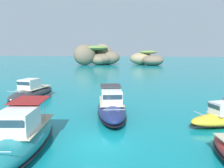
% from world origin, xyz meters
% --- Properties ---
extents(ground_plane, '(400.00, 400.00, 0.00)m').
position_xyz_m(ground_plane, '(0.00, 0.00, 0.00)').
color(ground_plane, '#0F7F89').
extents(islet_large, '(19.11, 17.93, 8.62)m').
position_xyz_m(islet_large, '(-19.59, 78.30, 3.61)').
color(islet_large, '#84755B').
rests_on(islet_large, ground).
extents(islet_small, '(15.49, 13.36, 5.90)m').
position_xyz_m(islet_small, '(0.68, 80.18, 2.40)').
color(islet_small, '#756651').
rests_on(islet_small, ground).
extents(motorboat_teal, '(4.32, 9.42, 2.84)m').
position_xyz_m(motorboat_teal, '(-4.14, -1.87, 0.90)').
color(motorboat_teal, '#19727A').
rests_on(motorboat_teal, ground).
extents(motorboat_charcoal, '(3.19, 8.81, 2.55)m').
position_xyz_m(motorboat_charcoal, '(-11.41, 11.86, 0.85)').
color(motorboat_charcoal, '#2D2D33').
rests_on(motorboat_charcoal, ground).
extents(motorboat_navy, '(4.58, 8.88, 2.67)m').
position_xyz_m(motorboat_navy, '(-0.25, 6.27, 0.85)').
color(motorboat_navy, navy).
rests_on(motorboat_navy, ground).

